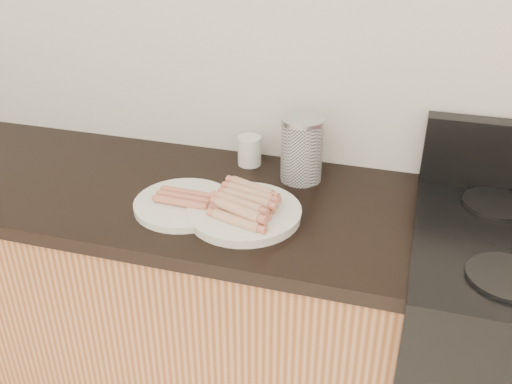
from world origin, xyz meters
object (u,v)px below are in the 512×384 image
(canister, at_px, (302,149))
(side_plate, at_px, (184,204))
(mug, at_px, (249,151))
(main_plate, at_px, (244,214))

(canister, bearing_deg, side_plate, -136.57)
(side_plate, relative_size, canister, 1.40)
(side_plate, xyz_separation_m, mug, (0.09, 0.31, 0.04))
(canister, xyz_separation_m, mug, (-0.18, 0.05, -0.05))
(main_plate, bearing_deg, mug, 104.53)
(side_plate, distance_m, mug, 0.33)
(side_plate, height_order, canister, canister)
(mug, bearing_deg, side_plate, -106.86)
(canister, distance_m, mug, 0.19)
(main_plate, xyz_separation_m, mug, (-0.08, 0.31, 0.04))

